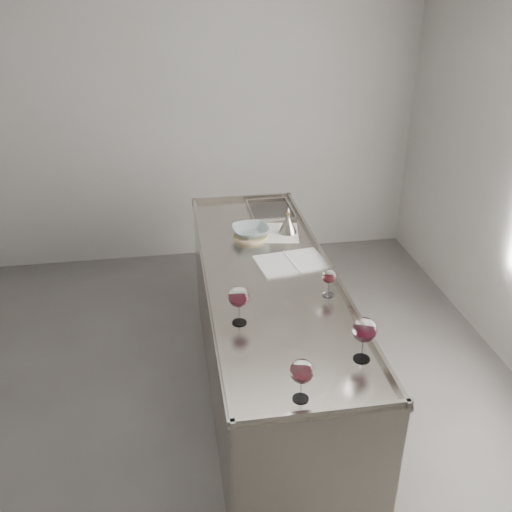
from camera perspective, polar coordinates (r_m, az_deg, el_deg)
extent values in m
cube|color=#4B4846|center=(3.64, -6.07, -17.92)|extent=(4.50, 5.00, 0.02)
cube|color=gray|center=(5.22, -8.68, 14.09)|extent=(4.50, 0.02, 2.80)
cube|color=gray|center=(3.61, 1.28, -8.48)|extent=(0.75, 2.40, 0.92)
cube|color=gray|center=(3.35, 1.36, -1.95)|extent=(0.77, 2.42, 0.02)
cube|color=gray|center=(2.39, 6.65, -15.29)|extent=(0.77, 0.02, 0.03)
cube|color=gray|center=(4.41, -1.42, 5.84)|extent=(0.77, 0.02, 0.03)
cube|color=gray|center=(3.30, -4.89, -2.05)|extent=(0.02, 2.42, 0.03)
cube|color=gray|center=(3.42, 7.39, -1.09)|extent=(0.02, 2.42, 0.03)
cube|color=#595654|center=(4.19, 1.46, 4.39)|extent=(0.30, 0.38, 0.01)
cylinder|color=white|center=(2.91, -1.67, -6.66)|extent=(0.07, 0.07, 0.00)
cylinder|color=white|center=(2.88, -1.69, -5.79)|extent=(0.01, 0.01, 0.10)
ellipsoid|color=white|center=(2.83, -1.72, -4.11)|extent=(0.11, 0.11, 0.11)
cylinder|color=#350710|center=(2.84, -1.71, -4.52)|extent=(0.08, 0.08, 0.02)
cylinder|color=white|center=(2.47, 4.48, -14.02)|extent=(0.07, 0.07, 0.00)
cylinder|color=white|center=(2.44, 4.52, -13.13)|extent=(0.01, 0.01, 0.10)
ellipsoid|color=white|center=(2.38, 4.61, -11.42)|extent=(0.10, 0.10, 0.11)
cylinder|color=#35070C|center=(2.39, 4.59, -11.84)|extent=(0.07, 0.07, 0.02)
cylinder|color=white|center=(2.71, 10.51, -10.06)|extent=(0.08, 0.08, 0.00)
cylinder|color=white|center=(2.68, 10.61, -9.11)|extent=(0.01, 0.01, 0.11)
ellipsoid|color=white|center=(2.62, 10.80, -7.28)|extent=(0.11, 0.11, 0.12)
cylinder|color=#340712|center=(2.64, 10.75, -7.74)|extent=(0.08, 0.08, 0.03)
cylinder|color=white|center=(3.16, 7.22, -3.87)|extent=(0.06, 0.06, 0.00)
cylinder|color=white|center=(3.14, 7.26, -3.23)|extent=(0.01, 0.01, 0.08)
ellipsoid|color=white|center=(3.10, 7.34, -2.05)|extent=(0.08, 0.08, 0.08)
cylinder|color=#38070C|center=(3.11, 7.32, -2.33)|extent=(0.06, 0.06, 0.02)
cube|color=silver|center=(3.43, 1.92, -0.89)|extent=(0.24, 0.31, 0.01)
cube|color=silver|center=(3.50, 5.16, -0.40)|extent=(0.24, 0.31, 0.01)
cylinder|color=white|center=(3.46, 3.56, -0.56)|extent=(0.05, 0.28, 0.01)
cube|color=silver|center=(3.86, 2.55, 2.35)|extent=(0.28, 0.35, 0.00)
cylinder|color=tan|center=(3.78, -0.54, 1.98)|extent=(0.28, 0.28, 0.02)
imported|color=gray|center=(3.76, -0.54, 2.52)|extent=(0.26, 0.26, 0.06)
cone|color=gray|center=(3.84, 3.20, 3.09)|extent=(0.13, 0.13, 0.11)
cylinder|color=gray|center=(3.81, 3.22, 4.03)|extent=(0.02, 0.02, 0.03)
cylinder|color=#A0642C|center=(3.81, 3.23, 4.31)|extent=(0.03, 0.03, 0.01)
cone|color=gray|center=(3.80, 3.24, 4.66)|extent=(0.02, 0.02, 0.04)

